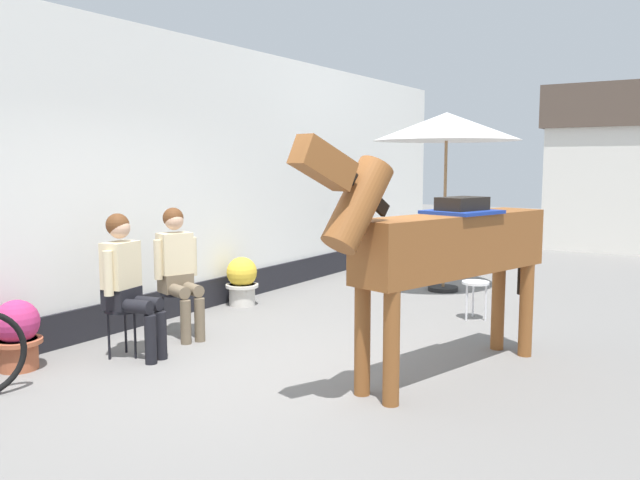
% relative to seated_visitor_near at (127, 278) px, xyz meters
% --- Properties ---
extents(ground_plane, '(40.00, 40.00, 0.00)m').
position_rel_seated_visitor_near_xyz_m(ground_plane, '(1.54, 3.43, -0.78)').
color(ground_plane, slate).
extents(pub_facade_wall, '(0.34, 14.00, 3.40)m').
position_rel_seated_visitor_near_xyz_m(pub_facade_wall, '(-1.01, 1.93, 0.76)').
color(pub_facade_wall, white).
rests_on(pub_facade_wall, ground_plane).
extents(distant_cottage, '(3.40, 2.60, 3.50)m').
position_rel_seated_visitor_near_xyz_m(distant_cottage, '(2.94, 11.43, 1.02)').
color(distant_cottage, silver).
rests_on(distant_cottage, ground_plane).
extents(seated_visitor_near, '(0.61, 0.48, 1.39)m').
position_rel_seated_visitor_near_xyz_m(seated_visitor_near, '(0.00, 0.00, 0.00)').
color(seated_visitor_near, black).
rests_on(seated_visitor_near, ground_plane).
extents(seated_visitor_far, '(0.61, 0.49, 1.39)m').
position_rel_seated_visitor_near_xyz_m(seated_visitor_far, '(-0.15, 0.82, 0.00)').
color(seated_visitor_far, black).
rests_on(seated_visitor_far, ground_plane).
extents(saddled_horse_center, '(1.08, 2.92, 2.06)m').
position_rel_seated_visitor_near_xyz_m(saddled_horse_center, '(2.75, 1.09, 0.38)').
color(saddled_horse_center, brown).
rests_on(saddled_horse_center, ground_plane).
extents(flower_planter_near, '(0.43, 0.43, 0.64)m').
position_rel_seated_visitor_near_xyz_m(flower_planter_near, '(-0.56, -0.79, -0.44)').
color(flower_planter_near, '#A85638').
rests_on(flower_planter_near, ground_plane).
extents(flower_planter_far, '(0.43, 0.43, 0.64)m').
position_rel_seated_visitor_near_xyz_m(flower_planter_far, '(-0.56, 2.40, -0.44)').
color(flower_planter_far, beige).
rests_on(flower_planter_far, ground_plane).
extents(cafe_parasol, '(2.10, 2.10, 2.58)m').
position_rel_seated_visitor_near_xyz_m(cafe_parasol, '(1.30, 4.75, 1.59)').
color(cafe_parasol, black).
rests_on(cafe_parasol, ground_plane).
extents(spare_stool_white, '(0.32, 0.32, 0.46)m').
position_rel_seated_visitor_near_xyz_m(spare_stool_white, '(2.29, 3.28, -0.38)').
color(spare_stool_white, white).
rests_on(spare_stool_white, ground_plane).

